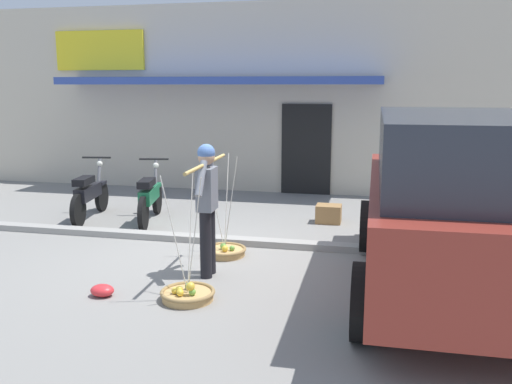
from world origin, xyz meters
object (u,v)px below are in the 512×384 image
object	(u,v)px
motorcycle_second_in_row	(150,197)
plastic_litter_bag	(102,290)
wooden_crate	(329,214)
fruit_basket_right_side	(188,294)
fruit_basket_left_side	(225,250)
motorcycle_nearest_shop	(89,195)
fruit_vendor	(207,201)
parked_truck	(455,199)

from	to	relation	value
motorcycle_second_in_row	plastic_litter_bag	size ratio (longest dim) A/B	6.42
plastic_litter_bag	wooden_crate	world-z (taller)	wooden_crate
fruit_basket_right_side	wooden_crate	distance (m)	4.16
fruit_basket_left_side	plastic_litter_bag	xyz separation A→B (m)	(-0.95, -1.81, -0.00)
motorcycle_nearest_shop	fruit_basket_left_side	bearing A→B (deg)	-27.85
motorcycle_nearest_shop	plastic_litter_bag	world-z (taller)	motorcycle_nearest_shop
fruit_vendor	fruit_basket_left_side	size ratio (longest dim) A/B	1.17
motorcycle_nearest_shop	fruit_vendor	bearing A→B (deg)	-38.85
fruit_basket_left_side	wooden_crate	distance (m)	2.60
fruit_vendor	fruit_basket_right_side	bearing A→B (deg)	-88.35
fruit_basket_right_side	wooden_crate	size ratio (longest dim) A/B	3.30
motorcycle_nearest_shop	plastic_litter_bag	distance (m)	3.98
fruit_vendor	motorcycle_second_in_row	xyz separation A→B (m)	(-1.86, 2.46, -0.52)
fruit_vendor	wooden_crate	distance (m)	3.46
plastic_litter_bag	wooden_crate	distance (m)	4.65
plastic_litter_bag	parked_truck	bearing A→B (deg)	13.85
motorcycle_second_in_row	wooden_crate	world-z (taller)	motorcycle_second_in_row
parked_truck	fruit_basket_right_side	bearing A→B (deg)	-163.62
fruit_vendor	plastic_litter_bag	world-z (taller)	fruit_vendor
parked_truck	motorcycle_second_in_row	bearing A→B (deg)	152.94
fruit_basket_left_side	fruit_basket_right_side	xyz separation A→B (m)	(0.05, -1.70, 0.00)
plastic_litter_bag	motorcycle_nearest_shop	bearing A→B (deg)	121.01
fruit_basket_right_side	parked_truck	distance (m)	3.23
fruit_basket_right_side	motorcycle_second_in_row	size ratio (longest dim) A/B	0.81
fruit_basket_left_side	wooden_crate	world-z (taller)	fruit_basket_left_side
fruit_vendor	motorcycle_nearest_shop	distance (m)	3.91
motorcycle_second_in_row	plastic_litter_bag	distance (m)	3.56
motorcycle_nearest_shop	wooden_crate	bearing A→B (deg)	9.13
fruit_basket_left_side	motorcycle_nearest_shop	bearing A→B (deg)	152.15
fruit_basket_left_side	fruit_basket_right_side	distance (m)	1.71
motorcycle_nearest_shop	parked_truck	bearing A→B (deg)	-22.12
fruit_basket_right_side	motorcycle_second_in_row	distance (m)	3.83
motorcycle_nearest_shop	motorcycle_second_in_row	bearing A→B (deg)	1.48
motorcycle_second_in_row	fruit_basket_right_side	bearing A→B (deg)	-60.44
fruit_basket_left_side	wooden_crate	size ratio (longest dim) A/B	3.30
motorcycle_second_in_row	parked_truck	xyz separation A→B (m)	(4.81, -2.46, 0.68)
motorcycle_nearest_shop	plastic_litter_bag	bearing A→B (deg)	-58.99
fruit_vendor	motorcycle_nearest_shop	xyz separation A→B (m)	(-3.02, 2.43, -0.52)
fruit_vendor	fruit_basket_right_side	world-z (taller)	fruit_vendor
fruit_vendor	fruit_basket_left_side	distance (m)	1.24
fruit_basket_left_side	fruit_vendor	bearing A→B (deg)	-88.39
motorcycle_second_in_row	plastic_litter_bag	world-z (taller)	motorcycle_second_in_row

